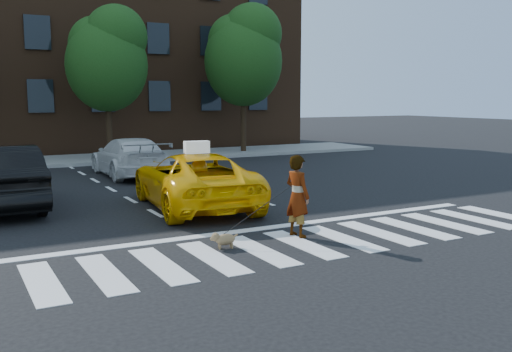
# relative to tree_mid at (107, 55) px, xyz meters

# --- Properties ---
(ground) EXTENTS (120.00, 120.00, 0.00)m
(ground) POSITION_rel_tree_mid_xyz_m (-0.53, -17.00, -4.85)
(ground) COLOR black
(ground) RESTS_ON ground
(crosswalk) EXTENTS (13.00, 2.40, 0.01)m
(crosswalk) POSITION_rel_tree_mid_xyz_m (-0.53, -17.00, -4.85)
(crosswalk) COLOR silver
(crosswalk) RESTS_ON ground
(stop_line) EXTENTS (12.00, 0.30, 0.01)m
(stop_line) POSITION_rel_tree_mid_xyz_m (-0.53, -15.40, -4.85)
(stop_line) COLOR silver
(stop_line) RESTS_ON ground
(sidewalk_far) EXTENTS (30.00, 4.00, 0.15)m
(sidewalk_far) POSITION_rel_tree_mid_xyz_m (-0.53, 0.50, -4.78)
(sidewalk_far) COLOR slate
(sidewalk_far) RESTS_ON ground
(building) EXTENTS (26.00, 10.00, 12.00)m
(building) POSITION_rel_tree_mid_xyz_m (-0.53, 8.00, 1.15)
(building) COLOR #452A18
(building) RESTS_ON ground
(tree_mid) EXTENTS (3.69, 3.69, 7.10)m
(tree_mid) POSITION_rel_tree_mid_xyz_m (0.00, 0.00, 0.00)
(tree_mid) COLOR black
(tree_mid) RESTS_ON ground
(tree_right) EXTENTS (4.00, 4.00, 7.70)m
(tree_right) POSITION_rel_tree_mid_xyz_m (7.00, -0.00, 0.41)
(tree_right) COLOR black
(tree_right) RESTS_ON ground
(taxi) EXTENTS (3.04, 5.58, 1.48)m
(taxi) POSITION_rel_tree_mid_xyz_m (-0.93, -12.30, -4.11)
(taxi) COLOR #EEAC05
(taxi) RESTS_ON ground
(black_sedan) EXTENTS (1.88, 5.17, 1.69)m
(black_sedan) POSITION_rel_tree_mid_xyz_m (-5.53, -10.00, -4.00)
(black_sedan) COLOR black
(black_sedan) RESTS_ON ground
(white_suv) EXTENTS (2.11, 5.01, 1.45)m
(white_suv) POSITION_rel_tree_mid_xyz_m (-0.70, -5.43, -4.13)
(white_suv) COLOR silver
(white_suv) RESTS_ON ground
(woman) EXTENTS (0.53, 0.71, 1.76)m
(woman) POSITION_rel_tree_mid_xyz_m (-0.28, -16.39, -3.97)
(woman) COLOR #999999
(woman) RESTS_ON ground
(dog) EXTENTS (0.56, 0.30, 0.32)m
(dog) POSITION_rel_tree_mid_xyz_m (-2.08, -16.51, -4.66)
(dog) COLOR olive
(dog) RESTS_ON ground
(taxi_sign) EXTENTS (0.68, 0.35, 0.32)m
(taxi_sign) POSITION_rel_tree_mid_xyz_m (-0.93, -12.50, -3.21)
(taxi_sign) COLOR white
(taxi_sign) RESTS_ON taxi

